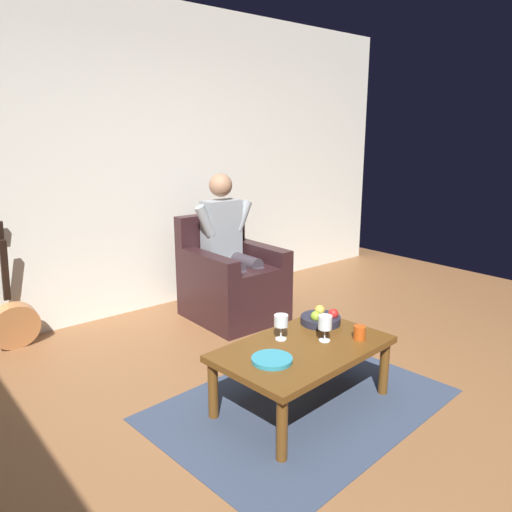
% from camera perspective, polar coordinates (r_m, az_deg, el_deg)
% --- Properties ---
extents(ground_plane, '(7.45, 7.45, 0.00)m').
position_cam_1_polar(ground_plane, '(2.95, 11.98, -19.91)').
color(ground_plane, brown).
extents(wall_back, '(6.61, 0.06, 2.79)m').
position_cam_1_polar(wall_back, '(4.58, -14.65, 10.63)').
color(wall_back, silver).
rests_on(wall_back, ground).
extents(rug, '(1.85, 1.38, 0.01)m').
position_cam_1_polar(rug, '(3.18, 5.34, -16.76)').
color(rug, '#343F55').
rests_on(rug, ground).
extents(armchair, '(0.72, 0.82, 0.92)m').
position_cam_1_polar(armchair, '(4.43, -2.92, -3.07)').
color(armchair, black).
rests_on(armchair, ground).
extents(person_seated, '(0.60, 0.57, 1.29)m').
position_cam_1_polar(person_seated, '(4.36, -3.16, 1.58)').
color(person_seated, '#8F979B').
rests_on(person_seated, ground).
extents(coffee_table, '(1.10, 0.73, 0.39)m').
position_cam_1_polar(coffee_table, '(3.02, 5.49, -11.22)').
color(coffee_table, brown).
rests_on(coffee_table, ground).
extents(guitar, '(0.37, 0.24, 1.00)m').
position_cam_1_polar(guitar, '(4.26, -26.37, -6.81)').
color(guitar, '#B97744').
rests_on(guitar, ground).
extents(wine_glass_near, '(0.08, 0.08, 0.16)m').
position_cam_1_polar(wine_glass_near, '(3.04, 8.04, -7.83)').
color(wine_glass_near, silver).
rests_on(wine_glass_near, coffee_table).
extents(wine_glass_far, '(0.09, 0.09, 0.16)m').
position_cam_1_polar(wine_glass_far, '(3.03, 2.93, -7.68)').
color(wine_glass_far, silver).
rests_on(wine_glass_far, coffee_table).
extents(fruit_bowl, '(0.27, 0.27, 0.11)m').
position_cam_1_polar(fruit_bowl, '(3.33, 7.58, -7.21)').
color(fruit_bowl, '#222331').
rests_on(fruit_bowl, coffee_table).
extents(decorative_dish, '(0.23, 0.23, 0.02)m').
position_cam_1_polar(decorative_dish, '(2.79, 1.86, -11.96)').
color(decorative_dish, teal).
rests_on(decorative_dish, coffee_table).
extents(candle_jar, '(0.08, 0.08, 0.09)m').
position_cam_1_polar(candle_jar, '(3.13, 11.96, -8.72)').
color(candle_jar, '#B64714').
rests_on(candle_jar, coffee_table).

